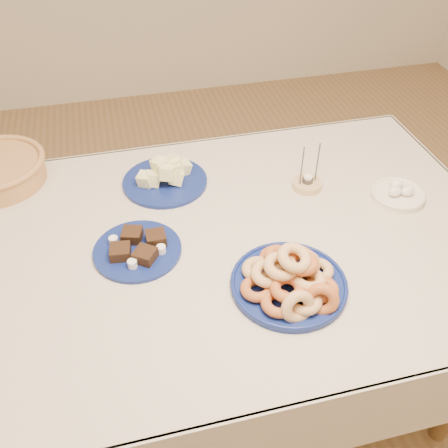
{
  "coord_description": "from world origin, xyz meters",
  "views": [
    {
      "loc": [
        -0.25,
        -1.05,
        1.74
      ],
      "look_at": [
        0.0,
        -0.05,
        0.85
      ],
      "focal_mm": 40.0,
      "sensor_mm": 36.0,
      "label": 1
    }
  ],
  "objects": [
    {
      "name": "candle_holder",
      "position": [
        0.34,
        0.18,
        0.77
      ],
      "size": [
        0.11,
        0.11,
        0.16
      ],
      "rotation": [
        0.0,
        0.0,
        0.14
      ],
      "color": "tan",
      "rests_on": "dining_table"
    },
    {
      "name": "dining_table",
      "position": [
        0.0,
        0.0,
        0.64
      ],
      "size": [
        1.71,
        1.11,
        0.75
      ],
      "color": "brown",
      "rests_on": "ground"
    },
    {
      "name": "brownie_plate",
      "position": [
        -0.24,
        0.0,
        0.76
      ],
      "size": [
        0.31,
        0.31,
        0.04
      ],
      "rotation": [
        0.0,
        0.0,
        -0.28
      ],
      "color": "navy",
      "rests_on": "dining_table"
    },
    {
      "name": "ground",
      "position": [
        0.0,
        0.0,
        0.0
      ],
      "size": [
        5.0,
        5.0,
        0.0
      ],
      "primitive_type": "plane",
      "color": "olive",
      "rests_on": "ground"
    },
    {
      "name": "melon_plate",
      "position": [
        -0.11,
        0.31,
        0.78
      ],
      "size": [
        0.29,
        0.29,
        0.1
      ],
      "rotation": [
        0.0,
        0.0,
        0.03
      ],
      "color": "navy",
      "rests_on": "dining_table"
    },
    {
      "name": "donut_platter",
      "position": [
        0.13,
        -0.23,
        0.78
      ],
      "size": [
        0.32,
        0.32,
        0.14
      ],
      "rotation": [
        0.0,
        0.0,
        -0.02
      ],
      "color": "navy",
      "rests_on": "dining_table"
    },
    {
      "name": "egg_bowl",
      "position": [
        0.6,
        0.05,
        0.77
      ],
      "size": [
        0.18,
        0.18,
        0.06
      ],
      "rotation": [
        0.0,
        0.0,
        0.06
      ],
      "color": "#EFE4CF",
      "rests_on": "dining_table"
    }
  ]
}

